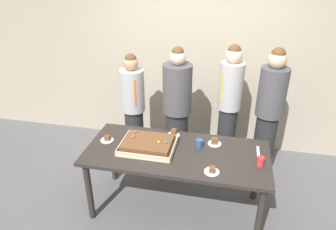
# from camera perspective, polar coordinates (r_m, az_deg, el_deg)

# --- Properties ---
(ground_plane) EXTENTS (12.00, 12.00, 0.00)m
(ground_plane) POSITION_cam_1_polar(r_m,az_deg,el_deg) (3.82, 1.46, -16.61)
(ground_plane) COLOR #5B5B60
(interior_back_panel) EXTENTS (8.00, 0.12, 3.00)m
(interior_back_panel) POSITION_cam_1_polar(r_m,az_deg,el_deg) (4.49, 5.64, 12.27)
(interior_back_panel) COLOR #B2A893
(interior_back_panel) RESTS_ON ground_plane
(party_table) EXTENTS (1.96, 0.87, 0.79)m
(party_table) POSITION_cam_1_polar(r_m,az_deg,el_deg) (3.38, 1.60, -8.01)
(party_table) COLOR #2D2826
(party_table) RESTS_ON ground_plane
(sheet_cake) EXTENTS (0.59, 0.46, 0.12)m
(sheet_cake) POSITION_cam_1_polar(r_m,az_deg,el_deg) (3.37, -3.74, -5.42)
(sheet_cake) COLOR beige
(sheet_cake) RESTS_ON party_table
(plated_slice_near_left) EXTENTS (0.15, 0.15, 0.06)m
(plated_slice_near_left) POSITION_cam_1_polar(r_m,az_deg,el_deg) (3.57, -11.18, -4.42)
(plated_slice_near_left) COLOR white
(plated_slice_near_left) RESTS_ON party_table
(plated_slice_near_right) EXTENTS (0.15, 0.15, 0.06)m
(plated_slice_near_right) POSITION_cam_1_polar(r_m,az_deg,el_deg) (3.05, 8.13, -10.18)
(plated_slice_near_right) COLOR white
(plated_slice_near_right) RESTS_ON party_table
(plated_slice_far_left) EXTENTS (0.15, 0.15, 0.07)m
(plated_slice_far_left) POSITION_cam_1_polar(r_m,az_deg,el_deg) (3.47, 8.61, -4.99)
(plated_slice_far_left) COLOR white
(plated_slice_far_left) RESTS_ON party_table
(plated_slice_far_right) EXTENTS (0.15, 0.15, 0.08)m
(plated_slice_far_right) POSITION_cam_1_polar(r_m,az_deg,el_deg) (3.60, 1.04, -3.44)
(plated_slice_far_right) COLOR white
(plated_slice_far_right) RESTS_ON party_table
(drink_cup_nearest) EXTENTS (0.07, 0.07, 0.10)m
(drink_cup_nearest) POSITION_cam_1_polar(r_m,az_deg,el_deg) (3.38, 5.80, -5.32)
(drink_cup_nearest) COLOR #2D5199
(drink_cup_nearest) RESTS_ON party_table
(drink_cup_middle) EXTENTS (0.07, 0.07, 0.10)m
(drink_cup_middle) POSITION_cam_1_polar(r_m,az_deg,el_deg) (3.22, 16.76, -8.23)
(drink_cup_middle) COLOR red
(drink_cup_middle) RESTS_ON party_table
(cake_server_utensil) EXTENTS (0.03, 0.20, 0.01)m
(cake_server_utensil) POSITION_cam_1_polar(r_m,az_deg,el_deg) (3.46, 16.35, -6.48)
(cake_server_utensil) COLOR silver
(cake_server_utensil) RESTS_ON party_table
(person_serving_front) EXTENTS (0.37, 0.37, 1.72)m
(person_serving_front) POSITION_cam_1_polar(r_m,az_deg,el_deg) (3.97, 1.68, 0.83)
(person_serving_front) COLOR #28282D
(person_serving_front) RESTS_ON ground_plane
(person_green_shirt_behind) EXTENTS (0.30, 0.30, 1.74)m
(person_green_shirt_behind) POSITION_cam_1_polar(r_m,az_deg,el_deg) (4.05, 11.19, 1.42)
(person_green_shirt_behind) COLOR #28282D
(person_green_shirt_behind) RESTS_ON ground_plane
(person_striped_tie_right) EXTENTS (0.32, 0.32, 1.58)m
(person_striped_tie_right) POSITION_cam_1_polar(r_m,az_deg,el_deg) (4.19, -6.41, 1.18)
(person_striped_tie_right) COLOR #28282D
(person_striped_tie_right) RESTS_ON ground_plane
(person_far_right_suit) EXTENTS (0.33, 0.33, 1.76)m
(person_far_right_suit) POSITION_cam_1_polar(r_m,az_deg,el_deg) (3.99, 18.10, 0.08)
(person_far_right_suit) COLOR #28282D
(person_far_right_suit) RESTS_ON ground_plane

